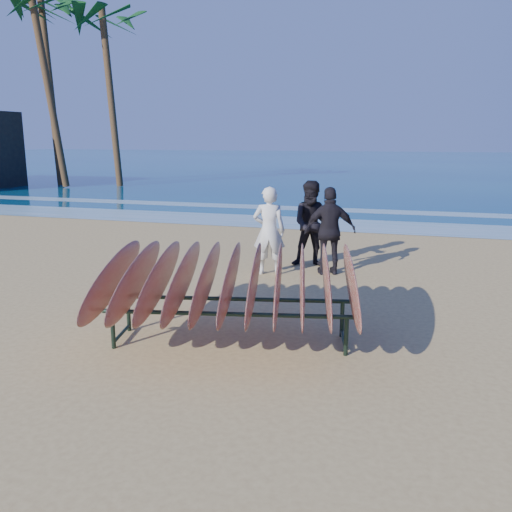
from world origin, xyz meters
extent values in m
plane|color=tan|center=(0.00, 0.00, 0.00)|extent=(120.00, 120.00, 0.00)
plane|color=navy|center=(0.00, 55.00, 0.01)|extent=(160.00, 160.00, 0.00)
plane|color=white|center=(0.00, 10.00, 0.01)|extent=(160.00, 160.00, 0.00)
plane|color=white|center=(0.00, 13.50, 0.01)|extent=(160.00, 160.00, 0.00)
cylinder|color=black|center=(-1.41, -0.89, 0.25)|extent=(0.06, 0.06, 0.50)
cylinder|color=black|center=(1.49, -0.27, 0.25)|extent=(0.06, 0.06, 0.50)
cylinder|color=black|center=(-1.54, -0.26, 0.25)|extent=(0.06, 0.06, 0.50)
cylinder|color=black|center=(1.35, 0.37, 0.25)|extent=(0.06, 0.06, 0.50)
cylinder|color=black|center=(0.04, -0.58, 0.50)|extent=(3.14, 0.73, 0.06)
cylinder|color=black|center=(-0.10, 0.05, 0.50)|extent=(3.14, 0.73, 0.06)
cylinder|color=black|center=(-1.48, -0.58, 0.08)|extent=(0.18, 0.64, 0.04)
cylinder|color=black|center=(1.42, 0.05, 0.08)|extent=(0.18, 0.64, 0.04)
ellipsoid|color=#650D07|center=(-1.54, -0.59, 0.85)|extent=(0.61, 2.53, 0.91)
ellipsoid|color=#650D07|center=(-1.24, -0.52, 0.85)|extent=(0.61, 2.53, 0.91)
ellipsoid|color=#650D07|center=(-0.94, -0.46, 0.85)|extent=(0.61, 2.53, 0.91)
ellipsoid|color=#650D07|center=(-0.64, -0.39, 0.85)|extent=(0.61, 2.53, 0.91)
ellipsoid|color=#650D07|center=(-0.33, -0.33, 0.85)|extent=(0.61, 2.53, 0.91)
ellipsoid|color=#650D07|center=(-0.03, -0.26, 0.85)|extent=(0.61, 2.53, 0.91)
ellipsoid|color=#650D07|center=(0.27, -0.20, 0.85)|extent=(0.61, 2.53, 0.91)
ellipsoid|color=#650D07|center=(0.58, -0.13, 0.85)|extent=(0.61, 2.53, 0.91)
ellipsoid|color=#650D07|center=(0.88, -0.07, 0.85)|extent=(0.61, 2.53, 0.91)
ellipsoid|color=#650D07|center=(1.18, 0.00, 0.85)|extent=(0.61, 2.53, 0.91)
ellipsoid|color=#650D07|center=(1.49, 0.06, 0.85)|extent=(0.61, 2.53, 0.91)
imported|color=silver|center=(-0.52, 3.43, 0.87)|extent=(0.69, 0.52, 1.73)
imported|color=black|center=(0.17, 4.35, 0.90)|extent=(0.98, 0.82, 1.79)
imported|color=black|center=(0.62, 3.77, 0.86)|extent=(1.09, 0.73, 1.73)
cylinder|color=brown|center=(-16.10, 17.83, 4.75)|extent=(0.36, 1.98, 9.43)
cylinder|color=brown|center=(-13.72, 19.76, 4.57)|extent=(0.36, 1.22, 9.13)
cylinder|color=brown|center=(-17.33, 19.60, 5.13)|extent=(0.36, 0.90, 10.26)
camera|label=1|loc=(2.23, -6.65, 2.66)|focal=38.00mm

